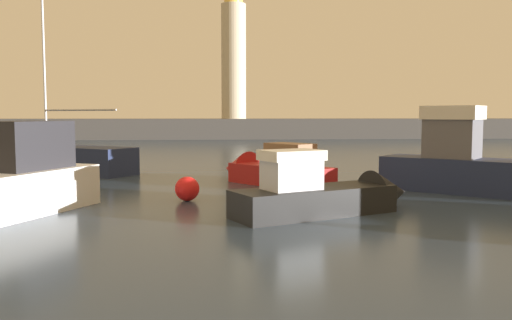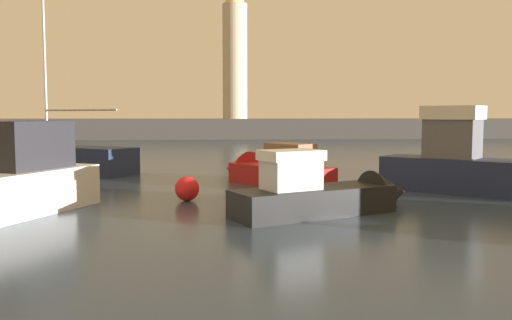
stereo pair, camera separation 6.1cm
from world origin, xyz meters
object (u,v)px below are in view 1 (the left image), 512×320
(motorboat_4, at_px, (266,170))
(lighthouse, at_px, (234,53))
(motorboat_3, at_px, (333,194))
(mooring_buoy, at_px, (187,189))
(sailboat_moored, at_px, (59,158))
(motorboat_2, at_px, (486,167))

(motorboat_4, bearing_deg, lighthouse, 89.60)
(motorboat_3, height_order, motorboat_4, motorboat_3)
(motorboat_4, bearing_deg, mooring_buoy, -124.58)
(motorboat_3, bearing_deg, sailboat_moored, 132.13)
(motorboat_4, distance_m, sailboat_moored, 11.25)
(motorboat_2, relative_size, sailboat_moored, 0.60)
(motorboat_2, height_order, mooring_buoy, motorboat_2)
(lighthouse, xyz_separation_m, motorboat_4, (-0.29, -42.18, -9.56))
(lighthouse, bearing_deg, mooring_buoy, -94.11)
(motorboat_2, xyz_separation_m, motorboat_3, (-6.25, -3.20, -0.41))
(mooring_buoy, bearing_deg, lighthouse, 85.89)
(motorboat_3, height_order, mooring_buoy, motorboat_3)
(lighthouse, height_order, motorboat_2, lighthouse)
(motorboat_2, distance_m, sailboat_moored, 19.66)
(sailboat_moored, relative_size, mooring_buoy, 13.76)
(motorboat_2, bearing_deg, mooring_buoy, -176.47)
(motorboat_3, distance_m, mooring_buoy, 5.02)
(lighthouse, xyz_separation_m, motorboat_2, (7.22, -45.97, -9.13))
(motorboat_3, bearing_deg, lighthouse, 91.13)
(lighthouse, xyz_separation_m, mooring_buoy, (-3.35, -46.62, -9.70))
(motorboat_2, xyz_separation_m, motorboat_4, (-7.51, 3.78, -0.42))
(motorboat_3, relative_size, motorboat_4, 1.07)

